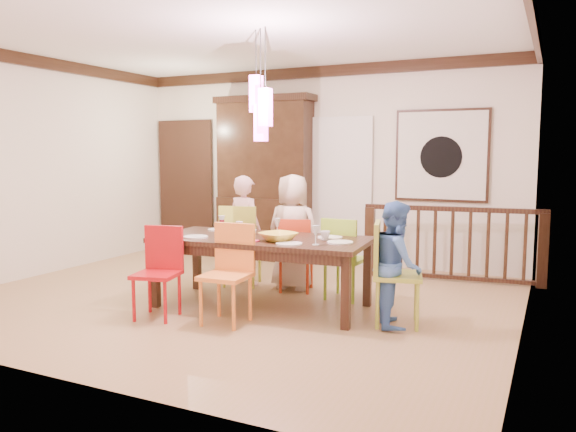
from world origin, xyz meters
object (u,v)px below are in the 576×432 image
at_px(dining_table, 262,245).
at_px(chair_far_left, 242,239).
at_px(balustrade, 452,243).
at_px(person_far_mid, 293,232).
at_px(person_end_right, 396,264).
at_px(chair_end_right, 398,267).
at_px(person_far_left, 245,230).
at_px(china_hutch, 265,178).

bearing_deg(dining_table, chair_far_left, 127.56).
bearing_deg(dining_table, balustrade, 48.00).
height_order(dining_table, chair_far_left, chair_far_left).
bearing_deg(chair_far_left, person_far_mid, 170.76).
bearing_deg(dining_table, person_end_right, -5.17).
height_order(chair_end_right, person_far_left, person_far_left).
height_order(chair_far_left, person_far_left, person_far_left).
relative_size(dining_table, person_far_left, 1.71).
relative_size(dining_table, china_hutch, 0.93).
bearing_deg(china_hutch, dining_table, -62.81).
height_order(dining_table, person_far_mid, person_far_mid).
bearing_deg(person_end_right, person_far_mid, 37.43).
relative_size(china_hutch, balustrade, 1.11).
bearing_deg(person_far_left, balustrade, -137.61).
bearing_deg(chair_end_right, person_far_mid, 46.39).
height_order(chair_far_left, chair_end_right, chair_far_left).
height_order(balustrade, person_far_mid, person_far_mid).
distance_m(dining_table, balustrade, 2.66).
xyz_separation_m(chair_end_right, balustrade, (0.16, 2.10, -0.06)).
height_order(dining_table, china_hutch, china_hutch).
height_order(china_hutch, person_end_right, china_hutch).
xyz_separation_m(dining_table, person_far_mid, (-0.04, 0.86, 0.02)).
xyz_separation_m(dining_table, person_far_left, (-0.68, 0.83, 0.01)).
xyz_separation_m(chair_far_left, china_hutch, (-0.56, 1.67, 0.67)).
bearing_deg(china_hutch, balustrade, -6.84).
height_order(chair_end_right, balustrade, chair_end_right).
bearing_deg(chair_far_left, chair_end_right, 144.46).
relative_size(balustrade, person_end_right, 1.89).
bearing_deg(person_far_mid, dining_table, 90.89).
bearing_deg(balustrade, person_end_right, -100.27).
xyz_separation_m(chair_end_right, china_hutch, (-2.73, 2.45, 0.68)).
xyz_separation_m(chair_far_left, person_end_right, (2.16, -0.80, 0.02)).
height_order(chair_end_right, person_end_right, person_end_right).
xyz_separation_m(china_hutch, person_end_right, (2.72, -2.47, -0.65)).
relative_size(chair_end_right, person_far_mid, 0.71).
distance_m(china_hutch, person_end_right, 3.73).
distance_m(dining_table, chair_far_left, 1.05).
distance_m(chair_far_left, person_end_right, 2.30).
xyz_separation_m(china_hutch, person_far_left, (0.58, -1.62, -0.57)).
bearing_deg(balustrade, chair_end_right, -99.98).
bearing_deg(dining_table, china_hutch, 112.92).
relative_size(person_far_left, person_far_mid, 0.98).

